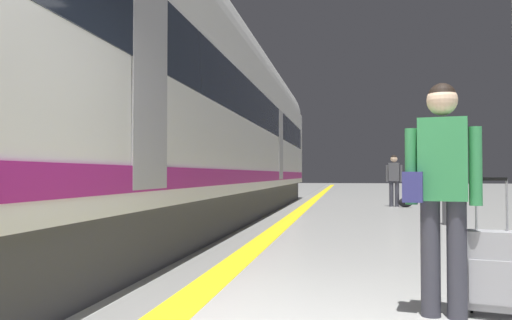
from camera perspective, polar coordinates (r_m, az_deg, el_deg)
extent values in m
cube|color=yellow|center=(13.08, 3.93, -6.09)|extent=(0.36, 80.00, 0.01)
cube|color=slate|center=(13.12, 2.64, -6.09)|extent=(0.55, 80.00, 0.01)
cube|color=#38383D|center=(9.73, -10.50, -5.60)|extent=(2.67, 26.93, 0.70)
cube|color=silver|center=(9.77, -10.45, 4.99)|extent=(2.90, 28.05, 2.90)
cylinder|color=silver|center=(10.02, -10.41, 12.97)|extent=(2.84, 27.49, 2.84)
cube|color=black|center=(9.81, -10.44, 7.02)|extent=(2.93, 26.37, 0.80)
cube|color=#8C1966|center=(9.70, -10.48, -1.77)|extent=(2.94, 27.49, 0.24)
cone|color=silver|center=(24.68, 1.84, 0.45)|extent=(2.76, 2.60, 2.75)
cube|color=gray|center=(5.32, -11.21, 7.75)|extent=(0.02, 0.90, 2.00)
cube|color=gray|center=(15.56, 2.69, 1.62)|extent=(0.02, 0.90, 2.00)
cylinder|color=#383842|center=(4.17, 20.76, -9.97)|extent=(0.14, 0.14, 0.85)
cylinder|color=#383842|center=(4.18, 18.22, -9.98)|extent=(0.14, 0.14, 0.85)
cube|color=#338C4C|center=(4.13, 19.40, 0.06)|extent=(0.38, 0.27, 0.61)
cylinder|color=#338C4C|center=(4.12, 22.50, -0.61)|extent=(0.09, 0.09, 0.57)
cylinder|color=#338C4C|center=(4.13, 16.32, -0.66)|extent=(0.09, 0.09, 0.57)
sphere|color=beige|center=(4.16, 19.34, 6.06)|extent=(0.22, 0.22, 0.22)
sphere|color=black|center=(4.17, 19.34, 6.40)|extent=(0.20, 0.20, 0.20)
cube|color=navy|center=(4.11, 16.59, -2.77)|extent=(0.20, 0.31, 0.22)
cube|color=#9E9EA3|center=(4.32, 24.01, -10.73)|extent=(0.42, 0.31, 0.57)
cube|color=#9E9EA3|center=(4.22, 24.02, -11.94)|extent=(0.31, 0.09, 0.31)
cylinder|color=black|center=(4.45, 22.16, -14.60)|extent=(0.03, 0.06, 0.06)
cylinder|color=gray|center=(4.33, 25.33, -4.38)|extent=(0.02, 0.02, 0.38)
cylinder|color=gray|center=(4.33, 22.55, -4.41)|extent=(0.02, 0.02, 0.38)
cube|color=black|center=(4.32, 23.91, -1.88)|extent=(0.22, 0.08, 0.02)
cylinder|color=#383842|center=(17.75, 14.32, -3.53)|extent=(0.14, 0.14, 0.82)
cylinder|color=#383842|center=(17.74, 14.89, -3.53)|extent=(0.14, 0.14, 0.82)
cube|color=#4C4C51|center=(17.73, 14.59, -1.25)|extent=(0.36, 0.25, 0.59)
cylinder|color=#4C4C51|center=(17.76, 13.90, -1.41)|extent=(0.09, 0.09, 0.55)
cylinder|color=#4C4C51|center=(17.73, 15.29, -1.40)|extent=(0.09, 0.09, 0.55)
sphere|color=beige|center=(17.74, 14.58, 0.12)|extent=(0.22, 0.22, 0.22)
sphere|color=black|center=(17.74, 14.58, 0.20)|extent=(0.20, 0.20, 0.20)
ellipsoid|color=black|center=(17.50, 15.74, -4.41)|extent=(0.44, 0.26, 0.30)
torus|color=black|center=(17.50, 15.74, -4.08)|extent=(0.22, 0.02, 0.22)
cylinder|color=#4C4C51|center=(11.71, 20.43, -4.47)|extent=(0.44, 0.44, 0.85)
cylinder|color=#262628|center=(11.69, 20.41, -2.25)|extent=(0.46, 0.46, 0.06)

